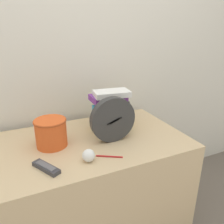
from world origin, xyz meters
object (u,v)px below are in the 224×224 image
object	(u,v)px
tv_remote	(46,167)
crumpled_paper_ball	(89,156)
basket	(51,132)
book_stack	(111,110)
pen	(109,156)
desk_clock	(113,120)

from	to	relation	value
tv_remote	crumpled_paper_ball	xyz separation A→B (m)	(0.20, -0.02, 0.02)
basket	crumpled_paper_ball	bearing A→B (deg)	-59.81
book_stack	pen	world-z (taller)	book_stack
crumpled_paper_ball	book_stack	bearing A→B (deg)	50.31
desk_clock	book_stack	xyz separation A→B (m)	(0.06, 0.16, -0.01)
desk_clock	pen	world-z (taller)	desk_clock
basket	pen	size ratio (longest dim) A/B	1.45
tv_remote	book_stack	bearing A→B (deg)	32.74
book_stack	desk_clock	bearing A→B (deg)	-110.08
desk_clock	book_stack	world-z (taller)	desk_clock
basket	crumpled_paper_ball	size ratio (longest dim) A/B	2.80
tv_remote	pen	distance (m)	0.31
book_stack	crumpled_paper_ball	size ratio (longest dim) A/B	4.07
desk_clock	basket	xyz separation A→B (m)	(-0.33, 0.09, -0.05)
book_stack	tv_remote	world-z (taller)	book_stack
tv_remote	pen	size ratio (longest dim) A/B	1.29
basket	book_stack	bearing A→B (deg)	11.35
book_stack	crumpled_paper_ball	bearing A→B (deg)	-129.69
desk_clock	basket	world-z (taller)	desk_clock
pen	book_stack	bearing A→B (deg)	64.74
book_stack	crumpled_paper_ball	world-z (taller)	book_stack
basket	pen	distance (m)	0.35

